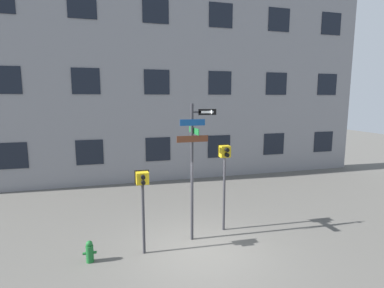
{
  "coord_description": "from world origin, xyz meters",
  "views": [
    {
      "loc": [
        -2.4,
        -7.78,
        4.42
      ],
      "look_at": [
        -0.04,
        0.79,
        3.05
      ],
      "focal_mm": 28.0,
      "sensor_mm": 36.0,
      "label": 1
    }
  ],
  "objects_px": {
    "street_sign_pole": "(194,159)",
    "pedestrian_signal_left": "(143,189)",
    "pedestrian_signal_right": "(225,164)",
    "fire_hydrant": "(90,252)"
  },
  "relations": [
    {
      "from": "street_sign_pole",
      "to": "pedestrian_signal_left",
      "type": "relative_size",
      "value": 1.76
    },
    {
      "from": "pedestrian_signal_right",
      "to": "fire_hydrant",
      "type": "bearing_deg",
      "value": -167.87
    },
    {
      "from": "pedestrian_signal_left",
      "to": "fire_hydrant",
      "type": "distance_m",
      "value": 2.18
    },
    {
      "from": "street_sign_pole",
      "to": "pedestrian_signal_left",
      "type": "distance_m",
      "value": 1.81
    },
    {
      "from": "pedestrian_signal_left",
      "to": "pedestrian_signal_right",
      "type": "height_order",
      "value": "pedestrian_signal_right"
    },
    {
      "from": "street_sign_pole",
      "to": "fire_hydrant",
      "type": "xyz_separation_m",
      "value": [
        -3.08,
        -0.52,
        -2.3
      ]
    },
    {
      "from": "pedestrian_signal_left",
      "to": "fire_hydrant",
      "type": "height_order",
      "value": "pedestrian_signal_left"
    },
    {
      "from": "pedestrian_signal_left",
      "to": "pedestrian_signal_right",
      "type": "relative_size",
      "value": 0.83
    },
    {
      "from": "street_sign_pole",
      "to": "pedestrian_signal_right",
      "type": "relative_size",
      "value": 1.46
    },
    {
      "from": "street_sign_pole",
      "to": "pedestrian_signal_left",
      "type": "height_order",
      "value": "street_sign_pole"
    }
  ]
}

